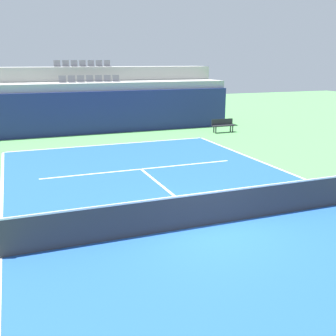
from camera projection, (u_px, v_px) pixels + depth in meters
The scene contains 13 objects.
ground_plane at pixel (210, 225), 11.31m from camera, with size 80.00×80.00×0.00m, color #4C8C4C.
court_surface at pixel (210, 225), 11.31m from camera, with size 11.00×24.00×0.01m, color #1E4C99.
baseline_far at pixel (110, 144), 22.07m from camera, with size 11.00×0.10×0.00m, color white.
sideline_left at pixel (0, 258), 9.40m from camera, with size 0.10×24.00×0.00m, color white.
service_line_far at pixel (141, 169), 17.07m from camera, with size 8.26×0.10×0.00m, color white.
centre_service_line at pixel (169, 191), 14.19m from camera, with size 0.10×6.40×0.00m, color white.
back_wall at pixel (96, 113), 25.04m from camera, with size 17.99×0.30×2.61m, color navy.
stands_tier_lower at pixel (92, 107), 26.19m from camera, with size 17.99×2.40×3.09m, color #9E9E99.
stands_tier_upper at pixel (85, 96), 28.24m from camera, with size 17.99×2.40×4.02m, color #9E9E99.
seating_row_lower at pixel (90, 80), 25.85m from camera, with size 3.87×0.44×0.44m.
seating_row_upper at pixel (83, 65), 27.77m from camera, with size 3.87×0.44×0.44m.
tennis_net at pixel (210, 208), 11.18m from camera, with size 11.08×0.08×1.07m.
player_bench at pixel (223, 124), 25.70m from camera, with size 1.50×0.40×0.85m.
Camera 1 is at (-4.89, -9.38, 4.45)m, focal length 43.35 mm.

